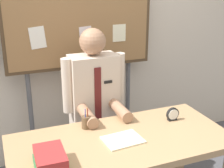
{
  "coord_description": "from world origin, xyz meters",
  "views": [
    {
      "loc": [
        -0.77,
        -1.75,
        1.83
      ],
      "look_at": [
        0.0,
        0.18,
        1.09
      ],
      "focal_mm": 49.74,
      "sensor_mm": 36.0,
      "label": 1
    }
  ],
  "objects_px": {
    "desk": "(121,151)",
    "book_stack": "(50,160)",
    "person": "(95,115)",
    "desk_clock": "(173,115)",
    "open_notebook": "(122,140)",
    "pen_holder": "(86,122)",
    "bulletin_board": "(80,18)"
  },
  "relations": [
    {
      "from": "desk",
      "to": "book_stack",
      "type": "bearing_deg",
      "value": -163.1
    },
    {
      "from": "pen_holder",
      "to": "person",
      "type": "bearing_deg",
      "value": 62.68
    },
    {
      "from": "bulletin_board",
      "to": "book_stack",
      "type": "distance_m",
      "value": 1.41
    },
    {
      "from": "desk",
      "to": "desk_clock",
      "type": "relative_size",
      "value": 14.71
    },
    {
      "from": "desk_clock",
      "to": "pen_holder",
      "type": "bearing_deg",
      "value": 169.37
    },
    {
      "from": "pen_holder",
      "to": "bulletin_board",
      "type": "bearing_deg",
      "value": 75.82
    },
    {
      "from": "book_stack",
      "to": "open_notebook",
      "type": "distance_m",
      "value": 0.55
    },
    {
      "from": "desk_clock",
      "to": "book_stack",
      "type": "bearing_deg",
      "value": -164.24
    },
    {
      "from": "person",
      "to": "open_notebook",
      "type": "bearing_deg",
      "value": -90.24
    },
    {
      "from": "person",
      "to": "pen_holder",
      "type": "bearing_deg",
      "value": -117.32
    },
    {
      "from": "person",
      "to": "desk_clock",
      "type": "relative_size",
      "value": 13.43
    },
    {
      "from": "person",
      "to": "bulletin_board",
      "type": "height_order",
      "value": "bulletin_board"
    },
    {
      "from": "open_notebook",
      "to": "pen_holder",
      "type": "relative_size",
      "value": 1.65
    },
    {
      "from": "desk",
      "to": "person",
      "type": "relative_size",
      "value": 1.1
    },
    {
      "from": "desk_clock",
      "to": "open_notebook",
      "type": "bearing_deg",
      "value": -163.4
    },
    {
      "from": "desk",
      "to": "book_stack",
      "type": "distance_m",
      "value": 0.57
    },
    {
      "from": "bulletin_board",
      "to": "open_notebook",
      "type": "height_order",
      "value": "bulletin_board"
    },
    {
      "from": "book_stack",
      "to": "desk_clock",
      "type": "distance_m",
      "value": 1.06
    },
    {
      "from": "book_stack",
      "to": "open_notebook",
      "type": "xyz_separation_m",
      "value": [
        0.53,
        0.14,
        -0.05
      ]
    },
    {
      "from": "desk",
      "to": "open_notebook",
      "type": "bearing_deg",
      "value": -97.29
    },
    {
      "from": "desk",
      "to": "person",
      "type": "height_order",
      "value": "person"
    },
    {
      "from": "desk",
      "to": "pen_holder",
      "type": "distance_m",
      "value": 0.34
    },
    {
      "from": "desk_clock",
      "to": "pen_holder",
      "type": "distance_m",
      "value": 0.68
    },
    {
      "from": "book_stack",
      "to": "pen_holder",
      "type": "distance_m",
      "value": 0.54
    },
    {
      "from": "open_notebook",
      "to": "desk_clock",
      "type": "relative_size",
      "value": 2.49
    },
    {
      "from": "desk",
      "to": "person",
      "type": "xyz_separation_m",
      "value": [
        0.0,
        0.6,
        0.02
      ]
    },
    {
      "from": "book_stack",
      "to": "desk_clock",
      "type": "height_order",
      "value": "book_stack"
    },
    {
      "from": "bulletin_board",
      "to": "book_stack",
      "type": "height_order",
      "value": "bulletin_board"
    },
    {
      "from": "desk_clock",
      "to": "person",
      "type": "bearing_deg",
      "value": 136.13
    },
    {
      "from": "bulletin_board",
      "to": "open_notebook",
      "type": "distance_m",
      "value": 1.21
    },
    {
      "from": "open_notebook",
      "to": "desk",
      "type": "bearing_deg",
      "value": 82.71
    },
    {
      "from": "person",
      "to": "desk_clock",
      "type": "height_order",
      "value": "person"
    }
  ]
}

